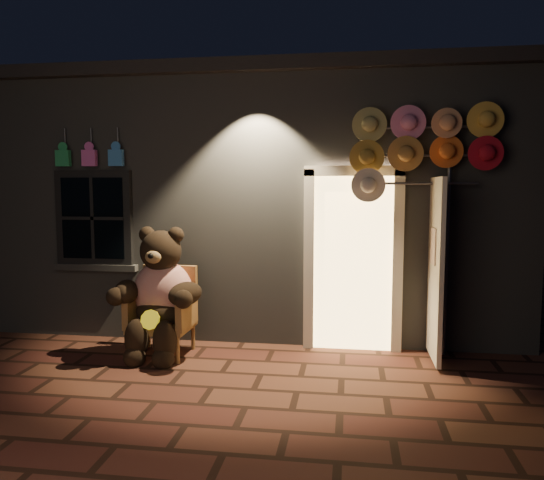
# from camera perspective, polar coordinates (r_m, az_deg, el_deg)

# --- Properties ---
(ground) EXTENTS (60.00, 60.00, 0.00)m
(ground) POSITION_cam_1_polar(r_m,az_deg,el_deg) (5.39, -6.51, -15.45)
(ground) COLOR #583121
(ground) RESTS_ON ground
(shop_building) EXTENTS (7.30, 5.95, 3.51)m
(shop_building) POSITION_cam_1_polar(r_m,az_deg,el_deg) (8.94, -0.02, 4.40)
(shop_building) COLOR slate
(shop_building) RESTS_ON ground
(wicker_armchair) EXTENTS (0.72, 0.65, 1.01)m
(wicker_armchair) POSITION_cam_1_polar(r_m,az_deg,el_deg) (6.37, -11.50, -7.44)
(wicker_armchair) COLOR brown
(wicker_armchair) RESTS_ON ground
(teddy_bear) EXTENTS (1.11, 0.87, 1.53)m
(teddy_bear) POSITION_cam_1_polar(r_m,az_deg,el_deg) (6.21, -11.97, -5.73)
(teddy_bear) COLOR red
(teddy_bear) RESTS_ON ground
(hat_rack) EXTENTS (1.61, 0.22, 2.84)m
(hat_rack) POSITION_cam_1_polar(r_m,az_deg,el_deg) (6.19, 15.65, 9.53)
(hat_rack) COLOR #59595E
(hat_rack) RESTS_ON ground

